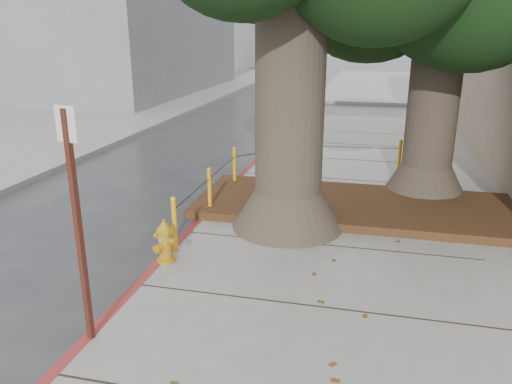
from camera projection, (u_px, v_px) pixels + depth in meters
ground at (274, 311)px, 6.74m from camera, size 140.00×140.00×0.00m
sidewalk_far at (452, 85)px, 33.14m from camera, size 16.00×20.00×0.15m
curb_red at (197, 226)px, 9.47m from camera, size 0.14×26.00×0.16m
planter_bed at (356, 206)px, 10.08m from camera, size 6.40×2.60×0.16m
bollard_ring at (275, 173)px, 10.77m from camera, size 3.79×5.39×0.95m
fire_hydrant at (165, 241)px, 7.74m from camera, size 0.38×0.38×0.70m
signpost at (77, 215)px, 5.42m from camera, size 0.27×0.08×2.74m
car_silver at (496, 95)px, 23.52m from camera, size 4.01×1.96×1.32m
car_dark at (109, 90)px, 25.66m from camera, size 2.49×4.82×1.34m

